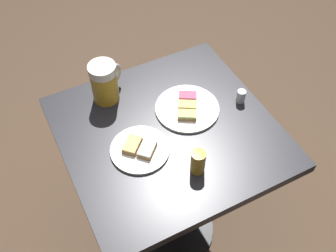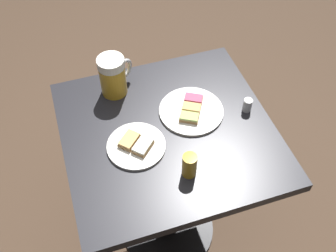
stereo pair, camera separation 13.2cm
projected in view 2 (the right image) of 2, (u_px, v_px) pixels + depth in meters
The scene contains 7 objects.
ground_plane at pixel (168, 228), 1.93m from camera, with size 6.00×6.00×0.00m, color #4C3828.
cafe_table at pixel (168, 160), 1.48m from camera, with size 0.69×0.71×0.77m.
plate_near at pixel (191, 110), 1.38m from camera, with size 0.23×0.23×0.03m.
plate_far at pixel (136, 145), 1.28m from camera, with size 0.19×0.19×0.03m.
beer_mug at pixel (113, 75), 1.39m from camera, with size 0.11×0.13×0.15m.
beer_glass_small at pixel (189, 165), 1.19m from camera, with size 0.05×0.05×0.09m, color gold.
salt_shaker at pixel (248, 106), 1.37m from camera, with size 0.03×0.03×0.05m, color silver.
Camera 2 is at (0.80, -0.26, 1.81)m, focal length 41.99 mm.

